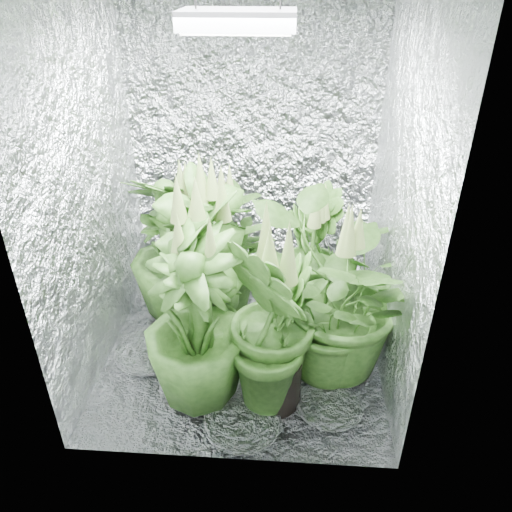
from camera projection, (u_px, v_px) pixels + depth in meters
The scene contains 13 objects.
ground at pixel (243, 347), 3.07m from camera, with size 1.60×1.60×0.00m, color silver.
walls at pixel (241, 198), 2.56m from camera, with size 1.62×1.62×2.00m.
grow_lamp at pixel (238, 20), 2.14m from camera, with size 0.50×0.30×0.22m.
plant_a at pixel (215, 250), 3.14m from camera, with size 1.01×1.01×1.01m.
plant_b at pixel (208, 262), 2.90m from camera, with size 0.79×0.79×1.16m.
plant_c at pixel (311, 252), 3.25m from camera, with size 0.46×0.46×0.92m.
plant_d at pixel (173, 249), 3.12m from camera, with size 0.69×0.69×1.08m.
plant_e at pixel (339, 299), 2.62m from camera, with size 1.21×1.21×1.08m.
plant_f at pixel (207, 283), 2.67m from camera, with size 0.72×0.72×1.20m.
plant_g at pixel (274, 326), 2.45m from camera, with size 0.64×0.64×1.09m.
plant_h at pixel (195, 324), 2.49m from camera, with size 0.76×0.76×1.07m.
circulation_fan at pixel (336, 275), 3.47m from camera, with size 0.19×0.32×0.38m.
plant_label at pixel (285, 361), 2.52m from camera, with size 0.05×0.01×0.08m, color white.
Camera 1 is at (0.24, -2.34, 2.05)m, focal length 35.00 mm.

